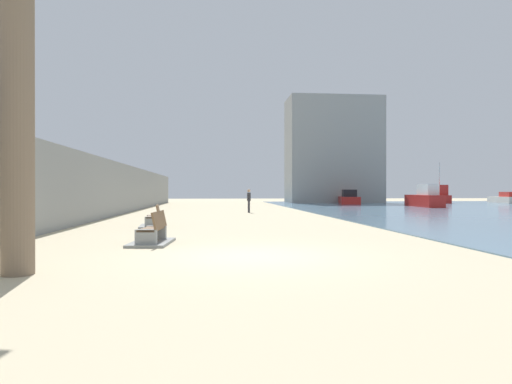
% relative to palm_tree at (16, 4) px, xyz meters
% --- Properties ---
extents(ground_plane, '(120.00, 120.00, 0.00)m').
position_rel_palm_tree_xyz_m(ground_plane, '(4.65, 19.93, -5.13)').
color(ground_plane, '#C6B793').
extents(seawall, '(0.80, 64.00, 3.45)m').
position_rel_palm_tree_xyz_m(seawall, '(-2.85, 19.93, -3.40)').
color(seawall, gray).
rests_on(seawall, ground).
extents(palm_tree, '(2.48, 2.60, 7.47)m').
position_rel_palm_tree_xyz_m(palm_tree, '(0.00, 0.00, 0.00)').
color(palm_tree, '#7A6651').
rests_on(palm_tree, ground).
extents(bench_near, '(1.26, 2.18, 0.98)m').
position_rel_palm_tree_xyz_m(bench_near, '(1.89, 4.68, -4.89)').
color(bench_near, gray).
rests_on(bench_near, ground).
extents(bench_far, '(1.27, 2.18, 0.98)m').
position_rel_palm_tree_xyz_m(bench_far, '(1.09, 10.93, -4.89)').
color(bench_far, gray).
rests_on(bench_far, ground).
extents(person_walking, '(0.25, 0.52, 1.71)m').
position_rel_palm_tree_xyz_m(person_walking, '(6.24, 23.17, -4.13)').
color(person_walking, '#333338').
rests_on(person_walking, ground).
extents(boat_distant, '(3.77, 8.06, 1.68)m').
position_rel_palm_tree_xyz_m(boat_distant, '(19.61, 42.27, -4.47)').
color(boat_distant, red).
rests_on(boat_distant, water_bay).
extents(boat_far_right, '(2.24, 7.02, 2.18)m').
position_rel_palm_tree_xyz_m(boat_far_right, '(24.05, 32.31, -4.28)').
color(boat_far_right, red).
rests_on(boat_far_right, water_bay).
extents(boat_nearest, '(2.29, 4.60, 5.19)m').
position_rel_palm_tree_xyz_m(boat_nearest, '(31.94, 44.03, -4.25)').
color(boat_nearest, red).
rests_on(boat_nearest, water_bay).
extents(boat_far_left, '(3.86, 7.41, 1.41)m').
position_rel_palm_tree_xyz_m(boat_far_left, '(40.83, 43.95, -4.56)').
color(boat_far_left, beige).
rests_on(boat_far_left, water_bay).
extents(harbor_building, '(12.00, 6.00, 13.65)m').
position_rel_palm_tree_xyz_m(harbor_building, '(19.30, 47.93, 1.70)').
color(harbor_building, gray).
rests_on(harbor_building, ground).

